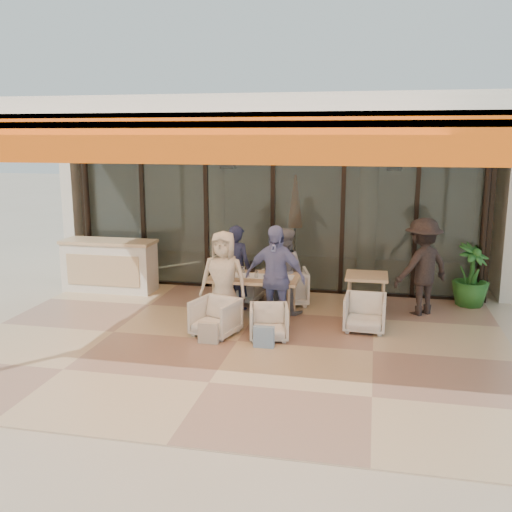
{
  "coord_description": "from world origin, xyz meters",
  "views": [
    {
      "loc": [
        1.93,
        -7.88,
        3.04
      ],
      "look_at": [
        0.1,
        0.9,
        1.15
      ],
      "focal_mm": 40.0,
      "sensor_mm": 36.0,
      "label": 1
    }
  ],
  "objects_px": {
    "host_counter": "(110,265)",
    "chair_near_left": "(215,316)",
    "diner_grey": "(284,271)",
    "diner_periwinkle": "(275,278)",
    "chair_far_right": "(288,285)",
    "chair_near_right": "(269,321)",
    "side_table": "(367,281)",
    "diner_navy": "(237,268)",
    "standing_woman": "(422,267)",
    "side_chair": "(365,311)",
    "diner_cream": "(223,279)",
    "potted_palm": "(471,276)",
    "dining_table": "(254,279)",
    "chair_far_left": "(243,284)"
  },
  "relations": [
    {
      "from": "chair_near_right",
      "to": "diner_periwinkle",
      "type": "bearing_deg",
      "value": 78.32
    },
    {
      "from": "chair_far_right",
      "to": "chair_near_right",
      "type": "distance_m",
      "value": 1.9
    },
    {
      "from": "diner_grey",
      "to": "diner_periwinkle",
      "type": "bearing_deg",
      "value": 109.94
    },
    {
      "from": "chair_far_left",
      "to": "potted_palm",
      "type": "relative_size",
      "value": 0.58
    },
    {
      "from": "diner_cream",
      "to": "potted_palm",
      "type": "relative_size",
      "value": 1.35
    },
    {
      "from": "diner_cream",
      "to": "side_table",
      "type": "xyz_separation_m",
      "value": [
        2.26,
        0.93,
        -0.15
      ]
    },
    {
      "from": "dining_table",
      "to": "chair_near_left",
      "type": "relative_size",
      "value": 2.31
    },
    {
      "from": "diner_navy",
      "to": "diner_periwinkle",
      "type": "relative_size",
      "value": 0.9
    },
    {
      "from": "dining_table",
      "to": "side_chair",
      "type": "height_order",
      "value": "dining_table"
    },
    {
      "from": "dining_table",
      "to": "chair_far_right",
      "type": "height_order",
      "value": "dining_table"
    },
    {
      "from": "host_counter",
      "to": "chair_far_right",
      "type": "height_order",
      "value": "host_counter"
    },
    {
      "from": "diner_navy",
      "to": "side_chair",
      "type": "relative_size",
      "value": 2.33
    },
    {
      "from": "diner_cream",
      "to": "potted_palm",
      "type": "xyz_separation_m",
      "value": [
        4.09,
        1.93,
        -0.2
      ]
    },
    {
      "from": "chair_far_right",
      "to": "side_table",
      "type": "relative_size",
      "value": 0.99
    },
    {
      "from": "chair_near_right",
      "to": "diner_grey",
      "type": "distance_m",
      "value": 1.47
    },
    {
      "from": "diner_periwinkle",
      "to": "side_table",
      "type": "bearing_deg",
      "value": 43.46
    },
    {
      "from": "chair_far_left",
      "to": "potted_palm",
      "type": "distance_m",
      "value": 4.14
    },
    {
      "from": "chair_far_left",
      "to": "chair_far_right",
      "type": "height_order",
      "value": "chair_far_right"
    },
    {
      "from": "diner_navy",
      "to": "side_table",
      "type": "relative_size",
      "value": 2.05
    },
    {
      "from": "potted_palm",
      "to": "chair_near_right",
      "type": "bearing_deg",
      "value": -143.25
    },
    {
      "from": "dining_table",
      "to": "diner_navy",
      "type": "distance_m",
      "value": 0.61
    },
    {
      "from": "host_counter",
      "to": "chair_near_left",
      "type": "distance_m",
      "value": 3.45
    },
    {
      "from": "diner_navy",
      "to": "chair_far_right",
      "type": "bearing_deg",
      "value": -130.97
    },
    {
      "from": "chair_near_left",
      "to": "side_table",
      "type": "distance_m",
      "value": 2.69
    },
    {
      "from": "diner_cream",
      "to": "side_chair",
      "type": "xyz_separation_m",
      "value": [
        2.26,
        0.18,
        -0.46
      ]
    },
    {
      "from": "diner_grey",
      "to": "chair_near_right",
      "type": "bearing_deg",
      "value": 109.94
    },
    {
      "from": "diner_navy",
      "to": "side_chair",
      "type": "distance_m",
      "value": 2.41
    },
    {
      "from": "host_counter",
      "to": "chair_far_left",
      "type": "bearing_deg",
      "value": -3.39
    },
    {
      "from": "diner_periwinkle",
      "to": "side_table",
      "type": "xyz_separation_m",
      "value": [
        1.42,
        0.93,
        -0.21
      ]
    },
    {
      "from": "chair_near_right",
      "to": "potted_palm",
      "type": "relative_size",
      "value": 0.51
    },
    {
      "from": "chair_far_right",
      "to": "potted_palm",
      "type": "relative_size",
      "value": 0.63
    },
    {
      "from": "chair_far_right",
      "to": "host_counter",
      "type": "bearing_deg",
      "value": -16.76
    },
    {
      "from": "diner_grey",
      "to": "diner_periwinkle",
      "type": "height_order",
      "value": "diner_periwinkle"
    },
    {
      "from": "chair_near_right",
      "to": "diner_cream",
      "type": "xyz_separation_m",
      "value": [
        -0.84,
        0.5,
        0.49
      ]
    },
    {
      "from": "dining_table",
      "to": "diner_periwinkle",
      "type": "xyz_separation_m",
      "value": [
        0.43,
        -0.46,
        0.16
      ]
    },
    {
      "from": "host_counter",
      "to": "side_table",
      "type": "xyz_separation_m",
      "value": [
        5.01,
        -0.63,
        0.11
      ]
    },
    {
      "from": "chair_far_right",
      "to": "chair_near_right",
      "type": "height_order",
      "value": "chair_far_right"
    },
    {
      "from": "diner_grey",
      "to": "potted_palm",
      "type": "xyz_separation_m",
      "value": [
        3.25,
        1.03,
        -0.17
      ]
    },
    {
      "from": "diner_grey",
      "to": "diner_periwinkle",
      "type": "distance_m",
      "value": 0.9
    },
    {
      "from": "chair_near_left",
      "to": "diner_periwinkle",
      "type": "bearing_deg",
      "value": 47.26
    },
    {
      "from": "host_counter",
      "to": "standing_woman",
      "type": "bearing_deg",
      "value": -3.02
    },
    {
      "from": "side_table",
      "to": "host_counter",
      "type": "bearing_deg",
      "value": 172.81
    },
    {
      "from": "chair_far_left",
      "to": "diner_cream",
      "type": "bearing_deg",
      "value": 96.9
    },
    {
      "from": "diner_grey",
      "to": "diner_periwinkle",
      "type": "xyz_separation_m",
      "value": [
        -0.0,
        -0.9,
        0.09
      ]
    },
    {
      "from": "chair_far_right",
      "to": "diner_grey",
      "type": "relative_size",
      "value": 0.49
    },
    {
      "from": "diner_navy",
      "to": "standing_woman",
      "type": "xyz_separation_m",
      "value": [
        3.18,
        0.35,
        0.08
      ]
    },
    {
      "from": "chair_far_right",
      "to": "diner_periwinkle",
      "type": "xyz_separation_m",
      "value": [
        -0.0,
        -1.4,
        0.48
      ]
    },
    {
      "from": "side_chair",
      "to": "potted_palm",
      "type": "height_order",
      "value": "potted_palm"
    },
    {
      "from": "standing_woman",
      "to": "potted_palm",
      "type": "bearing_deg",
      "value": 178.35
    },
    {
      "from": "diner_navy",
      "to": "side_chair",
      "type": "xyz_separation_m",
      "value": [
        2.26,
        -0.72,
        -0.44
      ]
    }
  ]
}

